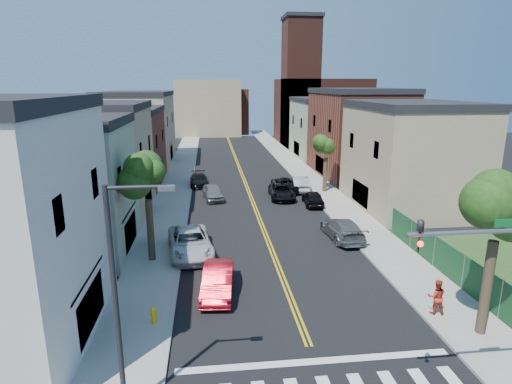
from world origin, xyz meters
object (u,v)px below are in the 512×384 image
object	(u,v)px
black_suv_lane	(282,192)
fire_hydrant	(154,314)
black_car_left	(199,180)
grey_car_right	(342,229)
black_car_right	(313,198)
silver_car_right	(300,184)
dark_car_right_far	(284,184)
grey_car_left	(213,192)
pedestrian_right	(436,297)
red_sedan	(218,280)
pedestrian_left	(151,230)
white_pickup	(190,242)

from	to	relation	value
black_suv_lane	fire_hydrant	distance (m)	23.76
black_car_left	black_suv_lane	distance (m)	10.48
grey_car_right	fire_hydrant	world-z (taller)	grey_car_right
black_car_left	black_car_right	world-z (taller)	black_car_right
black_car_left	grey_car_right	size ratio (longest dim) A/B	0.89
silver_car_right	dark_car_right_far	size ratio (longest dim) A/B	0.89
black_suv_lane	grey_car_right	bearing A→B (deg)	-74.85
black_car_right	black_suv_lane	size ratio (longest dim) A/B	0.82
dark_car_right_far	black_car_right	bearing A→B (deg)	109.20
grey_car_right	black_car_right	size ratio (longest dim) A/B	1.26
black_car_right	grey_car_left	bearing A→B (deg)	-14.66
black_suv_lane	pedestrian_right	size ratio (longest dim) A/B	2.85
red_sedan	black_car_left	distance (m)	25.24
dark_car_right_far	black_suv_lane	world-z (taller)	dark_car_right_far
fire_hydrant	grey_car_right	bearing A→B (deg)	39.10
fire_hydrant	red_sedan	bearing A→B (deg)	41.95
black_car_left	fire_hydrant	world-z (taller)	black_car_left
black_car_right	pedestrian_left	world-z (taller)	pedestrian_left
grey_car_left	dark_car_right_far	world-z (taller)	dark_car_right_far
silver_car_right	white_pickup	bearing A→B (deg)	62.87
grey_car_right	silver_car_right	xyz separation A→B (m)	(0.00, 14.40, 0.03)
pedestrian_left	pedestrian_right	distance (m)	18.69
black_car_right	pedestrian_right	world-z (taller)	pedestrian_right
black_car_left	grey_car_right	distance (m)	20.92
red_sedan	fire_hydrant	size ratio (longest dim) A/B	5.84
black_car_left	grey_car_right	bearing A→B (deg)	-60.92
red_sedan	white_pickup	distance (m)	5.90
pedestrian_right	grey_car_left	bearing A→B (deg)	-51.20
red_sedan	grey_car_right	xyz separation A→B (m)	(9.30, 7.29, -0.00)
white_pickup	fire_hydrant	size ratio (longest dim) A/B	7.57
pedestrian_right	black_car_left	bearing A→B (deg)	-53.24
red_sedan	pedestrian_left	xyz separation A→B (m)	(-4.48, 7.64, 0.32)
white_pickup	black_car_left	xyz separation A→B (m)	(0.19, 19.54, -0.15)
red_sedan	grey_car_left	world-z (taller)	red_sedan
black_car_right	silver_car_right	world-z (taller)	silver_car_right
red_sedan	black_car_right	bearing A→B (deg)	65.48
grey_car_left	black_car_right	bearing A→B (deg)	-26.58
black_car_left	pedestrian_right	bearing A→B (deg)	-69.36
black_car_left	white_pickup	bearing A→B (deg)	-92.60
red_sedan	grey_car_left	bearing A→B (deg)	95.46
grey_car_right	pedestrian_right	distance (m)	10.89
white_pickup	red_sedan	bearing A→B (deg)	-80.48
black_car_right	fire_hydrant	distance (m)	22.61
dark_car_right_far	white_pickup	bearing A→B (deg)	62.55
pedestrian_right	dark_car_right_far	bearing A→B (deg)	-69.40
red_sedan	black_car_left	size ratio (longest dim) A/B	0.99
red_sedan	black_suv_lane	size ratio (longest dim) A/B	0.91
dark_car_right_far	silver_car_right	bearing A→B (deg)	179.11
pedestrian_right	fire_hydrant	size ratio (longest dim) A/B	2.27
red_sedan	black_suv_lane	xyz separation A→B (m)	(6.80, 18.81, -0.05)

